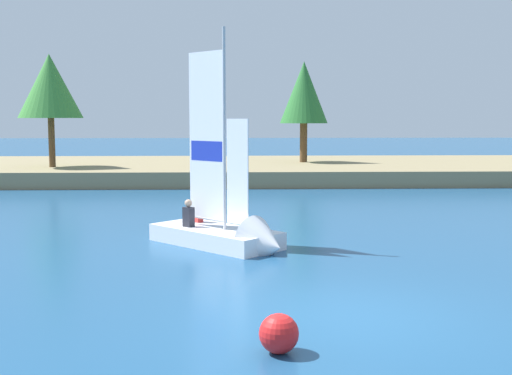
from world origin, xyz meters
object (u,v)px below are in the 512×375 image
at_px(channel_buoy, 279,334).
at_px(sailboat, 233,233).
at_px(shoreline_tree_left, 50,86).
at_px(shoreline_tree_midleft, 304,93).

bearing_deg(channel_buoy, sailboat, 94.94).
bearing_deg(channel_buoy, shoreline_tree_left, 111.97).
xyz_separation_m(sailboat, channel_buoy, (0.65, -7.51, -0.10)).
bearing_deg(shoreline_tree_midleft, sailboat, -101.07).
bearing_deg(shoreline_tree_left, sailboat, -61.70).
distance_m(shoreline_tree_left, sailboat, 20.52).
height_order(shoreline_tree_left, channel_buoy, shoreline_tree_left).
bearing_deg(channel_buoy, shoreline_tree_midleft, 83.09).
height_order(shoreline_tree_left, sailboat, shoreline_tree_left).
bearing_deg(sailboat, channel_buoy, -40.09).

